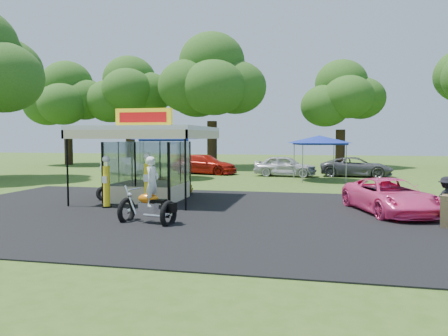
{
  "coord_description": "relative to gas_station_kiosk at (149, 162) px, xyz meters",
  "views": [
    {
      "loc": [
        5.6,
        -13.76,
        2.89
      ],
      "look_at": [
        1.75,
        4.0,
        1.62
      ],
      "focal_mm": 35.0,
      "sensor_mm": 36.0,
      "label": 1
    }
  ],
  "objects": [
    {
      "name": "spare_tires",
      "position": [
        -1.95,
        -0.6,
        -1.44
      ],
      "size": [
        0.85,
        0.6,
        0.7
      ],
      "rotation": [
        0.0,
        0.0,
        0.19
      ],
      "color": "black",
      "rests_on": "ground"
    },
    {
      "name": "bg_car_b",
      "position": [
        -1.24,
        14.73,
        -1.02
      ],
      "size": [
        5.6,
        3.16,
        1.53
      ],
      "primitive_type": "imported",
      "rotation": [
        0.0,
        0.0,
        1.37
      ],
      "color": "#B7190E",
      "rests_on": "ground"
    },
    {
      "name": "tent_east",
      "position": [
        7.64,
        11.13,
        0.96
      ],
      "size": [
        4.34,
        4.34,
        3.03
      ],
      "rotation": [
        0.0,
        0.0,
        0.25
      ],
      "color": "gray",
      "rests_on": "ground"
    },
    {
      "name": "asphalt_apron",
      "position": [
        2.0,
        -2.99,
        -1.76
      ],
      "size": [
        20.0,
        14.0,
        0.04
      ],
      "primitive_type": "cube",
      "color": "black",
      "rests_on": "ground"
    },
    {
      "name": "kiosk_car",
      "position": [
        -0.0,
        2.21,
        -1.3
      ],
      "size": [
        2.82,
        1.13,
        0.96
      ],
      "primitive_type": "imported",
      "rotation": [
        0.0,
        0.0,
        1.57
      ],
      "color": "yellow",
      "rests_on": "ground"
    },
    {
      "name": "bg_car_c",
      "position": [
        5.2,
        13.85,
        -1.0
      ],
      "size": [
        4.79,
        2.42,
        1.56
      ],
      "primitive_type": "imported",
      "rotation": [
        0.0,
        0.0,
        1.44
      ],
      "color": "silver",
      "rests_on": "ground"
    },
    {
      "name": "oak_far_d",
      "position": [
        9.69,
        25.5,
        4.72
      ],
      "size": [
        8.57,
        8.57,
        10.2
      ],
      "color": "black",
      "rests_on": "ground"
    },
    {
      "name": "oak_far_a",
      "position": [
        -18.49,
        23.25,
        5.03
      ],
      "size": [
        9.03,
        9.03,
        10.7
      ],
      "color": "black",
      "rests_on": "ground"
    },
    {
      "name": "motorcycle",
      "position": [
        2.15,
        -5.18,
        -0.87
      ],
      "size": [
        2.06,
        1.26,
        2.35
      ],
      "rotation": [
        0.0,
        0.0,
        -0.19
      ],
      "color": "black",
      "rests_on": "ground"
    },
    {
      "name": "gas_pump_left",
      "position": [
        -0.83,
        -2.5,
        -0.75
      ],
      "size": [
        0.4,
        0.4,
        2.16
      ],
      "color": "black",
      "rests_on": "ground"
    },
    {
      "name": "bg_car_a",
      "position": [
        -7.11,
        12.54,
        -1.12
      ],
      "size": [
        4.26,
        2.84,
        1.33
      ],
      "primitive_type": "imported",
      "rotation": [
        0.0,
        0.0,
        1.18
      ],
      "color": "silver",
      "rests_on": "ground"
    },
    {
      "name": "spectator_east_a",
      "position": [
        12.0,
        -2.34,
        -1.01
      ],
      "size": [
        1.13,
        0.87,
        1.54
      ],
      "primitive_type": "imported",
      "rotation": [
        0.0,
        0.0,
        3.48
      ],
      "color": "black",
      "rests_on": "ground"
    },
    {
      "name": "ground",
      "position": [
        2.0,
        -4.99,
        -1.78
      ],
      "size": [
        120.0,
        120.0,
        0.0
      ],
      "primitive_type": "plane",
      "color": "#36561A",
      "rests_on": "ground"
    },
    {
      "name": "gas_pump_right",
      "position": [
        0.83,
        -2.18,
        -0.69
      ],
      "size": [
        0.43,
        0.43,
        2.29
      ],
      "color": "black",
      "rests_on": "ground"
    },
    {
      "name": "bg_car_d",
      "position": [
        10.37,
        14.74,
        -1.06
      ],
      "size": [
        5.39,
        2.9,
        1.44
      ],
      "primitive_type": "imported",
      "rotation": [
        0.0,
        0.0,
        1.47
      ],
      "color": "#545456",
      "rests_on": "ground"
    },
    {
      "name": "pink_sedan",
      "position": [
        10.28,
        -1.36,
        -1.12
      ],
      "size": [
        3.56,
        5.25,
        1.33
      ],
      "primitive_type": "imported",
      "rotation": [
        0.0,
        0.0,
        0.31
      ],
      "color": "#FF4591",
      "rests_on": "ground"
    },
    {
      "name": "gas_station_kiosk",
      "position": [
        0.0,
        0.0,
        0.0
      ],
      "size": [
        5.4,
        5.4,
        4.18
      ],
      "color": "white",
      "rests_on": "ground"
    },
    {
      "name": "oak_far_b",
      "position": [
        -11.93,
        24.44,
        5.35
      ],
      "size": [
        9.37,
        9.37,
        11.18
      ],
      "color": "black",
      "rests_on": "ground"
    },
    {
      "name": "oak_far_c",
      "position": [
        -2.55,
        22.6,
        6.27
      ],
      "size": [
        10.77,
        10.77,
        12.7
      ],
      "color": "black",
      "rests_on": "ground"
    },
    {
      "name": "tent_west",
      "position": [
        -3.02,
        10.4,
        1.23
      ],
      "size": [
        4.76,
        4.76,
        3.33
      ],
      "rotation": [
        0.0,
        0.0,
        0.32
      ],
      "color": "gray",
      "rests_on": "ground"
    }
  ]
}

